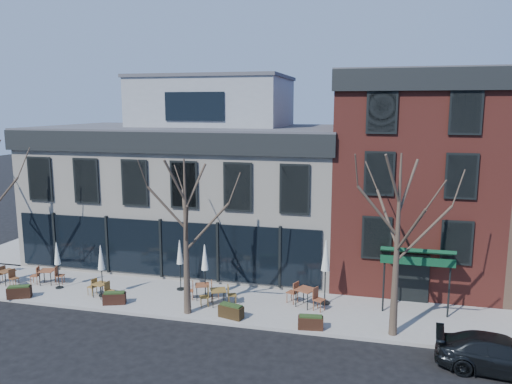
# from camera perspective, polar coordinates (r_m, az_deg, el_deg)

# --- Properties ---
(ground) EXTENTS (120.00, 120.00, 0.00)m
(ground) POSITION_cam_1_polar(r_m,az_deg,el_deg) (28.03, -10.60, -10.02)
(ground) COLOR black
(ground) RESTS_ON ground
(sidewalk_front) EXTENTS (33.50, 4.70, 0.15)m
(sidewalk_front) POSITION_cam_1_polar(r_m,az_deg,el_deg) (24.97, -5.74, -12.23)
(sidewalk_front) COLOR gray
(sidewalk_front) RESTS_ON ground
(sidewalk_side) EXTENTS (4.50, 12.00, 0.15)m
(sidewalk_side) POSITION_cam_1_polar(r_m,az_deg,el_deg) (38.54, -22.26, -4.98)
(sidewalk_side) COLOR gray
(sidewalk_side) RESTS_ON ground
(corner_building) EXTENTS (18.39, 10.39, 11.10)m
(corner_building) POSITION_cam_1_polar(r_m,az_deg,el_deg) (31.39, -6.92, 1.12)
(corner_building) COLOR silver
(corner_building) RESTS_ON ground
(red_brick_building) EXTENTS (8.20, 11.78, 11.18)m
(red_brick_building) POSITION_cam_1_polar(r_m,az_deg,el_deg) (29.19, 17.44, 1.90)
(red_brick_building) COLOR maroon
(red_brick_building) RESTS_ON ground
(tree_mid) EXTENTS (3.50, 3.55, 7.04)m
(tree_mid) POSITION_cam_1_polar(r_m,az_deg,el_deg) (22.33, -8.00, -4.90)
(tree_mid) COLOR #382B21
(tree_mid) RESTS_ON sidewalk_front
(tree_right) EXTENTS (3.72, 3.77, 7.48)m
(tree_right) POSITION_cam_1_polar(r_m,az_deg,el_deg) (20.74, 15.85, -5.68)
(tree_right) COLOR #382B21
(tree_right) RESTS_ON sidewalk_front
(parked_sedan) EXTENTS (4.64, 2.27, 1.30)m
(parked_sedan) POSITION_cam_1_polar(r_m,az_deg,el_deg) (20.66, 26.22, -16.40)
(parked_sedan) COLOR black
(parked_sedan) RESTS_ON ground
(cafe_set_0) EXTENTS (1.73, 0.97, 0.89)m
(cafe_set_0) POSITION_cam_1_polar(r_m,az_deg,el_deg) (29.68, -26.55, -8.54)
(cafe_set_0) COLOR brown
(cafe_set_0) RESTS_ON sidewalk_front
(cafe_set_1) EXTENTS (1.81, 0.89, 0.93)m
(cafe_set_1) POSITION_cam_1_polar(r_m,az_deg,el_deg) (28.81, -22.75, -8.76)
(cafe_set_1) COLOR brown
(cafe_set_1) RESTS_ON sidewalk_front
(cafe_set_2) EXTENTS (1.66, 0.82, 0.85)m
(cafe_set_2) POSITION_cam_1_polar(r_m,az_deg,el_deg) (26.06, -17.32, -10.47)
(cafe_set_2) COLOR brown
(cafe_set_2) RESTS_ON sidewalk_front
(cafe_set_3) EXTENTS (1.71, 0.98, 0.88)m
(cafe_set_3) POSITION_cam_1_polar(r_m,az_deg,el_deg) (24.84, -6.16, -11.05)
(cafe_set_3) COLOR brown
(cafe_set_3) RESTS_ON sidewalk_front
(cafe_set_4) EXTENTS (1.78, 1.13, 0.93)m
(cafe_set_4) POSITION_cam_1_polar(r_m,az_deg,el_deg) (24.03, -4.34, -11.70)
(cafe_set_4) COLOR brown
(cafe_set_4) RESTS_ON sidewalk_front
(cafe_set_5) EXTENTS (2.02, 1.29, 1.05)m
(cafe_set_5) POSITION_cam_1_polar(r_m,az_deg,el_deg) (23.90, 5.68, -11.68)
(cafe_set_5) COLOR brown
(cafe_set_5) RESTS_ON sidewalk_front
(umbrella_0) EXTENTS (0.39, 0.39, 2.42)m
(umbrella_0) POSITION_cam_1_polar(r_m,az_deg,el_deg) (27.60, -21.78, -6.82)
(umbrella_0) COLOR black
(umbrella_0) RESTS_ON sidewalk_front
(umbrella_1) EXTENTS (0.41, 0.41, 2.59)m
(umbrella_1) POSITION_cam_1_polar(r_m,az_deg,el_deg) (25.73, -17.29, -7.48)
(umbrella_1) COLOR black
(umbrella_1) RESTS_ON sidewalk_front
(umbrella_2) EXTENTS (0.42, 0.42, 2.62)m
(umbrella_2) POSITION_cam_1_polar(r_m,az_deg,el_deg) (25.70, -8.70, -7.11)
(umbrella_2) COLOR black
(umbrella_2) RESTS_ON sidewalk_front
(umbrella_3) EXTENTS (0.43, 0.43, 2.68)m
(umbrella_3) POSITION_cam_1_polar(r_m,az_deg,el_deg) (24.51, -5.87, -7.77)
(umbrella_3) COLOR black
(umbrella_3) RESTS_ON sidewalk_front
(umbrella_4) EXTENTS (0.50, 0.50, 3.13)m
(umbrella_4) POSITION_cam_1_polar(r_m,az_deg,el_deg) (23.77, 7.97, -7.59)
(umbrella_4) COLOR black
(umbrella_4) RESTS_ON sidewalk_front
(planter_0) EXTENTS (1.17, 0.85, 0.61)m
(planter_0) POSITION_cam_1_polar(r_m,az_deg,el_deg) (27.44, -25.43, -10.26)
(planter_0) COLOR black
(planter_0) RESTS_ON sidewalk_front
(planter_1) EXTENTS (1.13, 0.76, 0.59)m
(planter_1) POSITION_cam_1_polar(r_m,az_deg,el_deg) (25.08, -15.88, -11.57)
(planter_1) COLOR black
(planter_1) RESTS_ON sidewalk_front
(planter_2) EXTENTS (1.19, 0.72, 0.62)m
(planter_2) POSITION_cam_1_polar(r_m,az_deg,el_deg) (22.73, -2.87, -13.43)
(planter_2) COLOR black
(planter_2) RESTS_ON sidewalk_front
(planter_3) EXTENTS (1.10, 0.56, 0.59)m
(planter_3) POSITION_cam_1_polar(r_m,az_deg,el_deg) (21.80, 6.26, -14.57)
(planter_3) COLOR #311A10
(planter_3) RESTS_ON sidewalk_front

